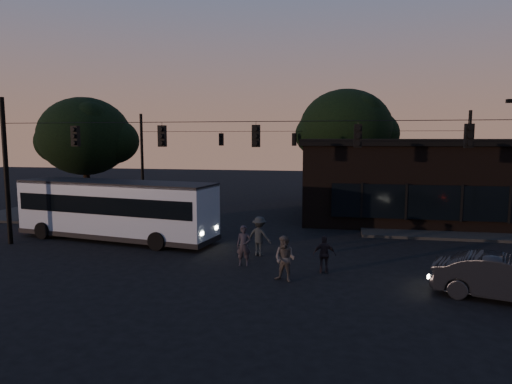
% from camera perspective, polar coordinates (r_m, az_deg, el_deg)
% --- Properties ---
extents(ground, '(120.00, 120.00, 0.00)m').
position_cam_1_polar(ground, '(17.69, -2.51, -11.21)').
color(ground, black).
rests_on(ground, ground).
extents(sidewalk_far_right, '(14.00, 10.00, 0.15)m').
position_cam_1_polar(sidewalk_far_right, '(31.87, 25.48, -3.63)').
color(sidewalk_far_right, black).
rests_on(sidewalk_far_right, ground).
extents(sidewalk_far_left, '(14.00, 10.00, 0.15)m').
position_cam_1_polar(sidewalk_far_left, '(35.68, -19.41, -2.31)').
color(sidewalk_far_left, black).
rests_on(sidewalk_far_left, ground).
extents(building, '(15.40, 10.41, 5.40)m').
position_cam_1_polar(building, '(32.84, 19.78, 1.55)').
color(building, black).
rests_on(building, ground).
extents(tree_behind, '(7.60, 7.60, 9.43)m').
position_cam_1_polar(tree_behind, '(38.37, 11.14, 7.72)').
color(tree_behind, black).
rests_on(tree_behind, ground).
extents(tree_left, '(6.40, 6.40, 8.30)m').
position_cam_1_polar(tree_left, '(34.41, -20.61, 6.51)').
color(tree_left, black).
rests_on(tree_left, ground).
extents(signal_rig_near, '(26.24, 0.30, 7.50)m').
position_cam_1_polar(signal_rig_near, '(20.76, 0.00, 3.97)').
color(signal_rig_near, black).
rests_on(signal_rig_near, ground).
extents(signal_rig_far, '(26.24, 0.30, 7.50)m').
position_cam_1_polar(signal_rig_far, '(36.60, 4.78, 4.77)').
color(signal_rig_far, black).
rests_on(signal_rig_far, ground).
extents(bus, '(11.52, 4.47, 3.17)m').
position_cam_1_polar(bus, '(25.58, -17.14, -1.82)').
color(bus, '#8593A9').
rests_on(bus, ground).
extents(car, '(4.82, 2.87, 1.50)m').
position_cam_1_polar(car, '(17.76, 28.61, -9.45)').
color(car, black).
rests_on(car, ground).
extents(pedestrian_a, '(0.67, 0.47, 1.74)m').
position_cam_1_polar(pedestrian_a, '(19.69, -1.53, -6.71)').
color(pedestrian_a, black).
rests_on(pedestrian_a, ground).
extents(pedestrian_b, '(1.03, 0.92, 1.76)m').
position_cam_1_polar(pedestrian_b, '(17.60, 3.62, -8.33)').
color(pedestrian_b, '#3E3938').
rests_on(pedestrian_b, ground).
extents(pedestrian_c, '(0.93, 0.45, 1.54)m').
position_cam_1_polar(pedestrian_c, '(18.84, 8.56, -7.72)').
color(pedestrian_c, black).
rests_on(pedestrian_c, ground).
extents(pedestrian_d, '(1.33, 0.99, 1.84)m').
position_cam_1_polar(pedestrian_d, '(21.32, 0.43, -5.53)').
color(pedestrian_d, black).
rests_on(pedestrian_d, ground).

